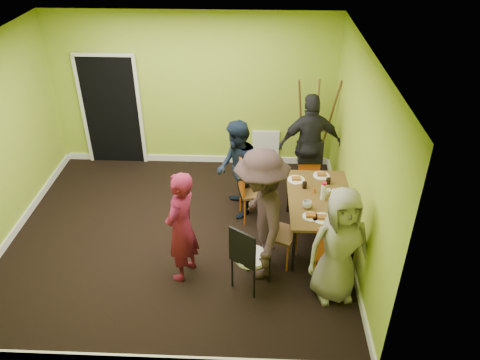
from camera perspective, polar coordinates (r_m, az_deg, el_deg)
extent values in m
plane|color=black|center=(7.18, -7.38, -6.67)|extent=(5.00, 5.00, 0.00)
cube|color=#9ABD30|center=(8.41, -5.71, 10.64)|extent=(5.00, 0.04, 2.80)
cube|color=#9ABD30|center=(4.61, -12.85, -10.66)|extent=(5.00, 0.04, 2.80)
cube|color=#9ABD30|center=(6.44, 14.25, 2.61)|extent=(0.04, 4.50, 2.80)
cube|color=white|center=(5.85, -9.33, 15.18)|extent=(5.00, 4.50, 0.04)
cube|color=black|center=(8.85, -15.36, 8.10)|extent=(1.00, 0.05, 2.04)
cube|color=white|center=(8.72, 3.14, 4.35)|extent=(0.50, 0.04, 0.55)
cylinder|color=black|center=(6.34, 6.54, -8.58)|extent=(0.04, 0.04, 0.71)
cylinder|color=black|center=(6.45, 13.54, -8.59)|extent=(0.04, 0.04, 0.71)
cylinder|color=black|center=(7.44, 5.96, -1.61)|extent=(0.04, 0.04, 0.71)
cylinder|color=black|center=(7.53, 11.89, -1.72)|extent=(0.04, 0.04, 0.71)
cube|color=brown|center=(6.70, 9.74, -2.30)|extent=(0.90, 1.50, 0.04)
cylinder|color=#D15C13|center=(7.47, 0.07, -2.27)|extent=(0.03, 0.03, 0.49)
cylinder|color=#D15C13|center=(7.17, 0.60, -3.92)|extent=(0.03, 0.03, 0.49)
cylinder|color=#D15C13|center=(7.53, 2.85, -1.98)|extent=(0.03, 0.03, 0.49)
cylinder|color=#D15C13|center=(7.24, 3.49, -3.61)|extent=(0.03, 0.03, 0.49)
cube|color=brown|center=(7.21, 1.78, -1.34)|extent=(0.52, 0.52, 0.04)
cube|color=#D15C13|center=(7.02, 0.17, 0.50)|extent=(0.12, 0.41, 0.54)
cylinder|color=#D15C13|center=(6.75, 4.05, -6.78)|extent=(0.03, 0.03, 0.47)
cylinder|color=#D15C13|center=(6.50, 2.85, -8.56)|extent=(0.03, 0.03, 0.47)
cylinder|color=#D15C13|center=(6.67, 6.88, -7.58)|extent=(0.03, 0.03, 0.47)
cylinder|color=#D15C13|center=(6.41, 5.79, -9.42)|extent=(0.03, 0.03, 0.47)
cube|color=brown|center=(6.43, 4.99, -6.48)|extent=(0.55, 0.55, 0.04)
cube|color=#D15C13|center=(6.32, 3.44, -4.03)|extent=(0.19, 0.37, 0.52)
cylinder|color=#D15C13|center=(8.02, 9.45, -0.33)|extent=(0.02, 0.02, 0.43)
cylinder|color=#D15C13|center=(7.97, 7.15, -0.33)|extent=(0.02, 0.02, 0.43)
cylinder|color=#D15C13|center=(7.75, 9.80, -1.62)|extent=(0.02, 0.02, 0.43)
cylinder|color=#D15C13|center=(7.70, 7.41, -1.64)|extent=(0.02, 0.02, 0.43)
cube|color=brown|center=(7.75, 8.58, 0.36)|extent=(0.40, 0.40, 0.04)
cube|color=#D15C13|center=(7.77, 8.56, 2.69)|extent=(0.36, 0.05, 0.48)
cylinder|color=#D15C13|center=(6.28, 9.08, -10.99)|extent=(0.03, 0.03, 0.44)
cylinder|color=#D15C13|center=(6.25, 12.09, -11.66)|extent=(0.03, 0.03, 0.44)
cylinder|color=#D15C13|center=(6.52, 9.79, -9.10)|extent=(0.03, 0.03, 0.44)
cylinder|color=#D15C13|center=(6.49, 12.67, -9.73)|extent=(0.03, 0.03, 0.44)
cube|color=brown|center=(6.24, 11.12, -8.86)|extent=(0.50, 0.50, 0.04)
cube|color=#D15C13|center=(5.93, 11.00, -8.05)|extent=(0.36, 0.15, 0.49)
cylinder|color=black|center=(6.17, -0.95, -11.23)|extent=(0.03, 0.03, 0.46)
cylinder|color=black|center=(6.03, 1.74, -12.59)|extent=(0.03, 0.03, 0.46)
cylinder|color=black|center=(6.38, 0.98, -9.50)|extent=(0.03, 0.03, 0.46)
cylinder|color=black|center=(6.24, 3.62, -10.76)|extent=(0.03, 0.03, 0.46)
cylinder|color=white|center=(6.04, 1.38, -9.34)|extent=(0.43, 0.43, 0.05)
cube|color=black|center=(5.74, 0.27, -8.39)|extent=(0.34, 0.25, 0.51)
cylinder|color=brown|center=(8.33, 7.47, 6.59)|extent=(0.26, 0.42, 1.82)
cylinder|color=brown|center=(8.39, 10.67, 6.48)|extent=(0.26, 0.42, 1.82)
cylinder|color=brown|center=(8.12, 9.25, 5.72)|extent=(0.04, 0.41, 1.78)
cube|color=brown|center=(8.33, 9.08, 6.05)|extent=(0.49, 0.04, 0.04)
cylinder|color=white|center=(7.03, 6.86, 0.03)|extent=(0.26, 0.26, 0.01)
cylinder|color=white|center=(6.29, 8.61, -4.44)|extent=(0.22, 0.22, 0.01)
cylinder|color=white|center=(7.19, 9.89, 0.54)|extent=(0.25, 0.25, 0.01)
cylinder|color=white|center=(6.28, 10.00, -4.65)|extent=(0.26, 0.26, 0.01)
cylinder|color=white|center=(6.84, 12.00, -1.50)|extent=(0.23, 0.23, 0.01)
cylinder|color=white|center=(6.50, 12.40, -3.55)|extent=(0.25, 0.25, 0.01)
cylinder|color=white|center=(6.61, 10.13, -1.42)|extent=(0.07, 0.07, 0.24)
cylinder|color=#1751B0|center=(6.39, 11.64, -3.19)|extent=(0.08, 0.08, 0.19)
cylinder|color=#D15C13|center=(6.76, 9.04, -1.26)|extent=(0.03, 0.03, 0.08)
cylinder|color=black|center=(6.84, 7.87, -0.62)|extent=(0.07, 0.07, 0.09)
cylinder|color=black|center=(7.00, 10.71, -0.12)|extent=(0.07, 0.07, 0.09)
cylinder|color=black|center=(6.31, 11.45, -4.24)|extent=(0.06, 0.06, 0.09)
imported|color=white|center=(6.44, 8.18, -2.98)|extent=(0.13, 0.13, 0.10)
imported|color=white|center=(6.75, 10.63, -1.47)|extent=(0.09, 0.09, 0.08)
imported|color=maroon|center=(6.03, -7.17, -5.74)|extent=(0.56, 0.68, 1.59)
imported|color=black|center=(7.16, -0.35, 1.25)|extent=(0.74, 0.87, 1.58)
imported|color=black|center=(5.95, 2.59, -4.40)|extent=(0.87, 1.30, 1.86)
imported|color=black|center=(7.77, 8.53, 4.28)|extent=(1.08, 0.57, 1.75)
imported|color=gray|center=(5.82, 11.99, -7.89)|extent=(0.86, 0.65, 1.59)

